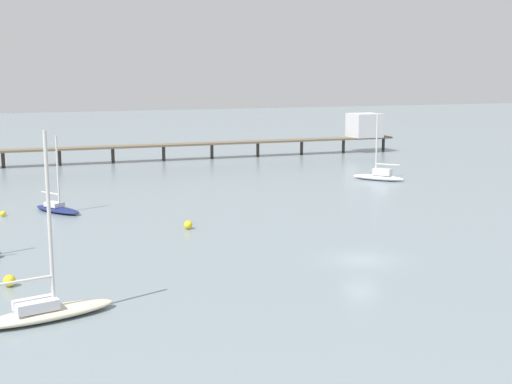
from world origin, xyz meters
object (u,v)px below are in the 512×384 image
mooring_buoy_far (188,225)px  sailboat_navy (57,207)px  mooring_buoy_mid (3,214)px  sailboat_white (379,175)px  mooring_buoy_near (9,281)px  sailboat_cream (46,309)px  pier (283,134)px

mooring_buoy_far → sailboat_navy: bearing=130.5°
mooring_buoy_far → mooring_buoy_mid: (-14.71, 11.39, -0.11)m
sailboat_white → mooring_buoy_near: 52.67m
mooring_buoy_near → sailboat_navy: bearing=77.7°
mooring_buoy_mid → sailboat_navy: bearing=1.2°
sailboat_cream → pier: bearing=56.7°
pier → sailboat_navy: size_ratio=10.65×
sailboat_white → sailboat_cream: sailboat_cream is taller
sailboat_white → sailboat_navy: size_ratio=1.12×
sailboat_navy → mooring_buoy_mid: sailboat_navy is taller
sailboat_cream → sailboat_navy: sailboat_cream is taller
pier → sailboat_cream: 75.95m
sailboat_white → mooring_buoy_mid: bearing=-172.4°
mooring_buoy_far → mooring_buoy_mid: mooring_buoy_far is taller
sailboat_navy → mooring_buoy_far: (9.81, -11.49, -0.11)m
sailboat_cream → mooring_buoy_mid: bearing=93.2°
sailboat_navy → mooring_buoy_mid: size_ratio=14.36×
pier → sailboat_white: size_ratio=9.49×
mooring_buoy_mid → mooring_buoy_near: mooring_buoy_near is taller
sailboat_navy → mooring_buoy_near: size_ratio=9.64×
pier → mooring_buoy_near: size_ratio=102.69×
sailboat_white → sailboat_navy: 39.76m
sailboat_white → mooring_buoy_mid: size_ratio=16.12×
mooring_buoy_near → sailboat_cream: bearing=-76.1°
pier → mooring_buoy_near: (-43.37, -56.61, -3.16)m
mooring_buoy_far → mooring_buoy_near: bearing=-142.7°
mooring_buoy_far → mooring_buoy_near: size_ratio=0.96×
sailboat_navy → mooring_buoy_near: (-4.94, -22.75, -0.09)m
pier → sailboat_navy: bearing=-138.6°
sailboat_white → mooring_buoy_far: (-29.53, -17.27, -0.25)m
sailboat_cream → sailboat_navy: size_ratio=1.39×
sailboat_navy → mooring_buoy_far: bearing=-49.5°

